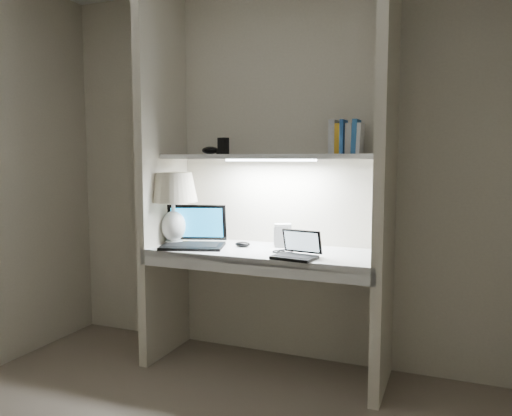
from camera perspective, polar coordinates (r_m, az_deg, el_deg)
The scene contains 17 objects.
back_wall at distance 3.33m, azimuth 2.68°, elevation 4.17°, with size 3.20×0.01×2.50m, color beige.
alcove_panel_left at distance 3.40m, azimuth -10.61°, elevation 4.11°, with size 0.06×0.55×2.50m, color beige.
alcove_panel_right at distance 2.89m, azimuth 14.63°, elevation 3.75°, with size 0.06×0.55×2.50m, color beige.
desk at distance 3.13m, azimuth 0.96°, elevation -5.15°, with size 1.40×0.55×0.04m, color white.
desk_apron at distance 2.90m, azimuth -0.90°, elevation -6.64°, with size 1.46×0.03×0.10m, color silver.
shelf at distance 3.16m, azimuth 1.60°, elevation 5.90°, with size 1.40×0.36×0.03m, color silver.
strip_light at distance 3.16m, azimuth 1.60°, elevation 5.50°, with size 0.60×0.04×0.01m, color white.
table_lamp at distance 3.35m, azimuth -9.46°, elevation 1.39°, with size 0.33×0.33×0.48m.
laptop_main at distance 3.28m, azimuth -7.06°, elevation -3.30°, with size 0.48×0.44×0.26m.
laptop_netbook at distance 2.88m, azimuth 4.72°, elevation -4.96°, with size 0.27×0.24×0.16m.
speaker at distance 3.22m, azimuth 3.09°, elevation -3.14°, with size 0.11×0.07×0.15m, color silver.
mouse at distance 3.22m, azimuth -1.55°, elevation -4.17°, with size 0.10×0.06×0.04m, color black.
cable_coil at distance 3.05m, azimuth 3.36°, elevation -4.95°, with size 0.10×0.10×0.01m, color black.
sticky_note at distance 3.47m, azimuth -8.54°, elevation -3.79°, with size 0.08×0.08×0.00m, color gold.
book_row at distance 3.09m, azimuth 10.26°, elevation 7.89°, with size 0.19×0.14×0.21m.
shelf_box at distance 3.35m, azimuth -3.76°, elevation 7.08°, with size 0.06×0.05×0.11m, color black.
shelf_gadget at distance 3.42m, azimuth -5.25°, elevation 6.57°, with size 0.12×0.09×0.05m, color black.
Camera 1 is at (1.10, -1.64, 1.34)m, focal length 35.00 mm.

